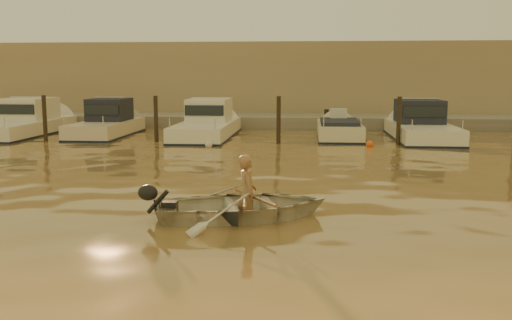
# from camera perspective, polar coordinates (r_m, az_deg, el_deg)

# --- Properties ---
(ground_plane) EXTENTS (160.00, 160.00, 0.00)m
(ground_plane) POSITION_cam_1_polar(r_m,az_deg,el_deg) (10.73, -0.65, -7.26)
(ground_plane) COLOR olive
(ground_plane) RESTS_ON ground
(dinghy) EXTENTS (4.15, 3.46, 0.74)m
(dinghy) POSITION_cam_1_polar(r_m,az_deg,el_deg) (11.74, -1.36, -4.61)
(dinghy) COLOR silver
(dinghy) RESTS_ON ground_plane
(person) EXTENTS (0.53, 0.67, 1.61)m
(person) POSITION_cam_1_polar(r_m,az_deg,el_deg) (11.70, -0.88, -3.37)
(person) COLOR #9C714E
(person) RESTS_ON dinghy
(outboard_motor) EXTENTS (0.98, 0.64, 0.70)m
(outboard_motor) POSITION_cam_1_polar(r_m,az_deg,el_deg) (11.58, -8.72, -4.74)
(outboard_motor) COLOR black
(outboard_motor) RESTS_ON dinghy
(oar_port) EXTENTS (1.05, 1.88, 0.13)m
(oar_port) POSITION_cam_1_polar(r_m,az_deg,el_deg) (11.74, -0.16, -3.75)
(oar_port) COLOR brown
(oar_port) RESTS_ON dinghy
(oar_starboard) EXTENTS (0.29, 2.09, 0.13)m
(oar_starboard) POSITION_cam_1_polar(r_m,az_deg,el_deg) (11.71, -1.12, -3.79)
(oar_starboard) COLOR brown
(oar_starboard) RESTS_ON dinghy
(moored_boat_0) EXTENTS (2.53, 7.96, 1.75)m
(moored_boat_0) POSITION_cam_1_polar(r_m,az_deg,el_deg) (29.75, -22.33, 3.53)
(moored_boat_0) COLOR white
(moored_boat_0) RESTS_ON ground_plane
(moored_boat_1) EXTENTS (2.15, 6.43, 1.75)m
(moored_boat_1) POSITION_cam_1_polar(r_m,az_deg,el_deg) (28.06, -14.77, 3.63)
(moored_boat_1) COLOR beige
(moored_boat_1) RESTS_ON ground_plane
(moored_boat_2) EXTENTS (2.35, 7.84, 1.75)m
(moored_boat_2) POSITION_cam_1_polar(r_m,az_deg,el_deg) (26.79, -4.93, 3.65)
(moored_boat_2) COLOR white
(moored_boat_2) RESTS_ON ground_plane
(moored_boat_3) EXTENTS (1.93, 5.63, 0.95)m
(moored_boat_3) POSITION_cam_1_polar(r_m,az_deg,el_deg) (26.44, 8.31, 2.66)
(moored_boat_3) COLOR beige
(moored_boat_3) RESTS_ON ground_plane
(moored_boat_4) EXTENTS (2.45, 7.49, 1.75)m
(moored_boat_4) POSITION_cam_1_polar(r_m,az_deg,el_deg) (26.85, 16.20, 3.35)
(moored_boat_4) COLOR white
(moored_boat_4) RESTS_ON ground_plane
(piling_0) EXTENTS (0.18, 0.18, 2.20)m
(piling_0) POSITION_cam_1_polar(r_m,az_deg,el_deg) (26.78, -20.36, 3.74)
(piling_0) COLOR #2D2319
(piling_0) RESTS_ON ground_plane
(piling_1) EXTENTS (0.18, 0.18, 2.20)m
(piling_1) POSITION_cam_1_polar(r_m,az_deg,el_deg) (25.03, -9.96, 3.84)
(piling_1) COLOR #2D2319
(piling_1) RESTS_ON ground_plane
(piling_2) EXTENTS (0.18, 0.18, 2.20)m
(piling_2) POSITION_cam_1_polar(r_m,az_deg,el_deg) (24.19, 2.27, 3.80)
(piling_2) COLOR #2D2319
(piling_2) RESTS_ON ground_plane
(piling_3) EXTENTS (0.18, 0.18, 2.20)m
(piling_3) POSITION_cam_1_polar(r_m,az_deg,el_deg) (24.44, 14.08, 3.59)
(piling_3) COLOR #2D2319
(piling_3) RESTS_ON ground_plane
(fender_b) EXTENTS (0.30, 0.30, 0.30)m
(fender_b) POSITION_cam_1_polar(r_m,az_deg,el_deg) (25.78, -14.60, 2.04)
(fender_b) COLOR #D34B18
(fender_b) RESTS_ON ground_plane
(fender_c) EXTENTS (0.30, 0.30, 0.30)m
(fender_c) POSITION_cam_1_polar(r_m,az_deg,el_deg) (23.05, -4.75, 1.54)
(fender_c) COLOR silver
(fender_c) RESTS_ON ground_plane
(fender_d) EXTENTS (0.30, 0.30, 0.30)m
(fender_d) POSITION_cam_1_polar(r_m,az_deg,el_deg) (23.58, 11.31, 1.56)
(fender_d) COLOR #E5591A
(fender_d) RESTS_ON ground_plane
(fender_e) EXTENTS (0.30, 0.30, 0.30)m
(fender_e) POSITION_cam_1_polar(r_m,az_deg,el_deg) (24.49, 19.71, 1.48)
(fender_e) COLOR silver
(fender_e) RESTS_ON ground_plane
(quay) EXTENTS (52.00, 4.00, 1.00)m
(quay) POSITION_cam_1_polar(r_m,az_deg,el_deg) (31.91, 3.36, 3.61)
(quay) COLOR gray
(quay) RESTS_ON ground_plane
(waterfront_building) EXTENTS (46.00, 7.00, 4.80)m
(waterfront_building) POSITION_cam_1_polar(r_m,az_deg,el_deg) (37.29, 3.68, 7.80)
(waterfront_building) COLOR #9E8466
(waterfront_building) RESTS_ON quay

